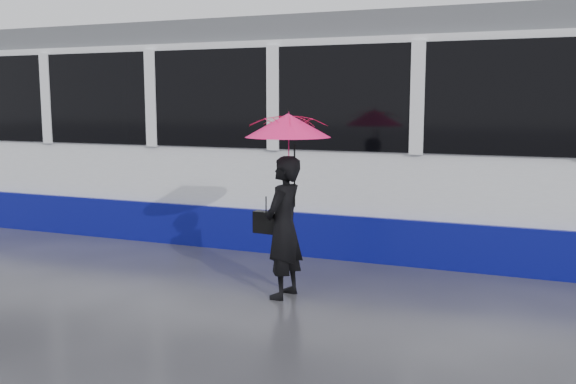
% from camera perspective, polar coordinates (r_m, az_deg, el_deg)
% --- Properties ---
extents(ground, '(90.00, 90.00, 0.00)m').
position_cam_1_polar(ground, '(8.28, -6.92, -7.12)').
color(ground, '#27272C').
rests_on(ground, ground).
extents(rails, '(34.00, 1.51, 0.02)m').
position_cam_1_polar(rails, '(10.47, -0.29, -3.78)').
color(rails, '#3F3D38').
rests_on(rails, ground).
extents(tram, '(26.00, 2.56, 3.35)m').
position_cam_1_polar(tram, '(9.98, 4.15, 5.05)').
color(tram, white).
rests_on(tram, ground).
extents(woman, '(0.43, 0.61, 1.58)m').
position_cam_1_polar(woman, '(7.05, -0.38, -3.16)').
color(woman, black).
rests_on(woman, ground).
extents(umbrella, '(1.01, 1.01, 1.06)m').
position_cam_1_polar(umbrella, '(6.91, -0.01, 4.46)').
color(umbrella, '#E01278').
rests_on(umbrella, ground).
extents(handbag, '(0.29, 0.15, 0.42)m').
position_cam_1_polar(handbag, '(7.15, -1.96, -2.70)').
color(handbag, black).
rests_on(handbag, ground).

